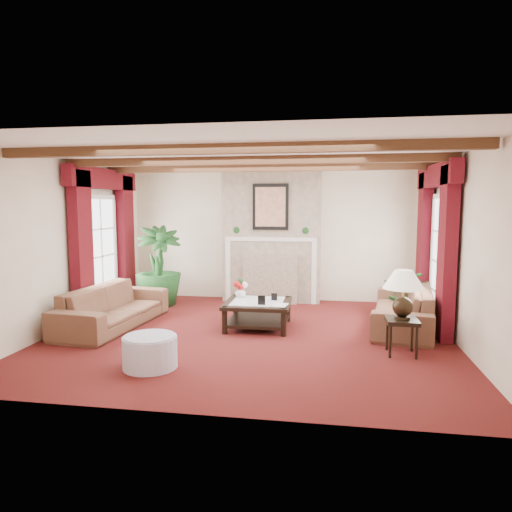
% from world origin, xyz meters
% --- Properties ---
extents(floor, '(6.00, 6.00, 0.00)m').
position_xyz_m(floor, '(0.00, 0.00, 0.00)').
color(floor, '#410B0E').
rests_on(floor, ground).
extents(ceiling, '(6.00, 6.00, 0.00)m').
position_xyz_m(ceiling, '(0.00, 0.00, 2.70)').
color(ceiling, white).
rests_on(ceiling, floor).
extents(back_wall, '(6.00, 0.02, 2.70)m').
position_xyz_m(back_wall, '(0.00, 2.75, 1.35)').
color(back_wall, beige).
rests_on(back_wall, ground).
extents(left_wall, '(0.02, 5.50, 2.70)m').
position_xyz_m(left_wall, '(-3.00, 0.00, 1.35)').
color(left_wall, beige).
rests_on(left_wall, ground).
extents(right_wall, '(0.02, 5.50, 2.70)m').
position_xyz_m(right_wall, '(3.00, 0.00, 1.35)').
color(right_wall, beige).
rests_on(right_wall, ground).
extents(ceiling_beams, '(6.00, 3.00, 0.12)m').
position_xyz_m(ceiling_beams, '(0.00, 0.00, 2.64)').
color(ceiling_beams, '#3B2112').
rests_on(ceiling_beams, ceiling).
extents(fireplace, '(2.00, 0.52, 2.70)m').
position_xyz_m(fireplace, '(0.00, 2.55, 2.70)').
color(fireplace, tan).
rests_on(fireplace, ground).
extents(french_door_left, '(0.10, 1.10, 2.16)m').
position_xyz_m(french_door_left, '(-2.97, 1.00, 2.13)').
color(french_door_left, white).
rests_on(french_door_left, ground).
extents(french_door_right, '(0.10, 1.10, 2.16)m').
position_xyz_m(french_door_right, '(2.97, 1.00, 2.13)').
color(french_door_right, white).
rests_on(french_door_right, ground).
extents(curtains_left, '(0.20, 2.40, 2.55)m').
position_xyz_m(curtains_left, '(-2.86, 1.00, 2.55)').
color(curtains_left, '#42080B').
rests_on(curtains_left, ground).
extents(curtains_right, '(0.20, 2.40, 2.55)m').
position_xyz_m(curtains_right, '(2.86, 1.00, 2.55)').
color(curtains_right, '#42080B').
rests_on(curtains_right, ground).
extents(sofa_left, '(2.39, 1.07, 0.89)m').
position_xyz_m(sofa_left, '(-2.30, 0.11, 0.44)').
color(sofa_left, '#330E16').
rests_on(sofa_left, ground).
extents(sofa_right, '(2.45, 1.34, 0.88)m').
position_xyz_m(sofa_right, '(2.36, 0.82, 0.44)').
color(sofa_right, '#330E16').
rests_on(sofa_right, ground).
extents(potted_palm, '(2.31, 2.38, 0.89)m').
position_xyz_m(potted_palm, '(-2.16, 1.77, 0.44)').
color(potted_palm, black).
rests_on(potted_palm, ground).
extents(small_plant, '(1.23, 1.26, 0.65)m').
position_xyz_m(small_plant, '(2.55, 1.69, 0.33)').
color(small_plant, black).
rests_on(small_plant, ground).
extents(coffee_table, '(1.06, 1.06, 0.43)m').
position_xyz_m(coffee_table, '(0.04, 0.43, 0.21)').
color(coffee_table, black).
rests_on(coffee_table, ground).
extents(side_table, '(0.47, 0.47, 0.48)m').
position_xyz_m(side_table, '(2.14, -0.61, 0.24)').
color(side_table, black).
rests_on(side_table, ground).
extents(ottoman, '(0.66, 0.66, 0.39)m').
position_xyz_m(ottoman, '(-0.97, -1.61, 0.19)').
color(ottoman, '#A399AE').
rests_on(ottoman, ground).
extents(table_lamp, '(0.53, 0.53, 0.67)m').
position_xyz_m(table_lamp, '(2.14, -0.61, 0.82)').
color(table_lamp, black).
rests_on(table_lamp, side_table).
extents(flower_vase, '(0.30, 0.30, 0.18)m').
position_xyz_m(flower_vase, '(-0.30, 0.69, 0.52)').
color(flower_vase, silver).
rests_on(flower_vase, coffee_table).
extents(book, '(0.22, 0.08, 0.29)m').
position_xyz_m(book, '(0.33, 0.16, 0.58)').
color(book, black).
rests_on(book, coffee_table).
extents(photo_frame_a, '(0.12, 0.03, 0.16)m').
position_xyz_m(photo_frame_a, '(0.15, 0.15, 0.51)').
color(photo_frame_a, black).
rests_on(photo_frame_a, coffee_table).
extents(photo_frame_b, '(0.10, 0.03, 0.13)m').
position_xyz_m(photo_frame_b, '(0.30, 0.51, 0.49)').
color(photo_frame_b, black).
rests_on(photo_frame_b, coffee_table).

